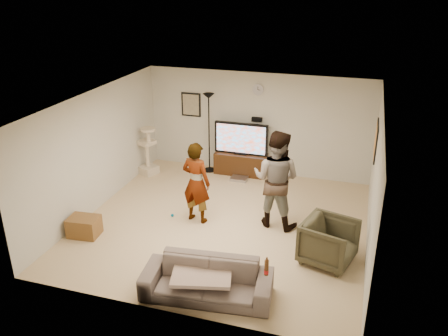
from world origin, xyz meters
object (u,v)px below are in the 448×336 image
(cat_tree, at_px, (147,151))
(sofa, at_px, (207,280))
(tv, at_px, (241,139))
(floor_lamp, at_px, (209,133))
(tv_stand, at_px, (241,164))
(person_left, at_px, (196,183))
(person_right, at_px, (276,179))
(armchair, at_px, (329,242))
(beer_bottle, at_px, (267,268))
(side_table, at_px, (84,226))

(cat_tree, xyz_separation_m, sofa, (2.95, -4.05, -0.32))
(tv, bearing_deg, floor_lamp, -176.94)
(tv_stand, distance_m, person_left, 2.61)
(person_left, bearing_deg, floor_lamp, -65.10)
(floor_lamp, height_order, person_right, floor_lamp)
(tv_stand, bearing_deg, armchair, -52.97)
(tv, height_order, cat_tree, tv)
(tv_stand, distance_m, sofa, 4.80)
(cat_tree, relative_size, beer_bottle, 4.87)
(cat_tree, bearing_deg, beer_bottle, -46.31)
(armchair, bearing_deg, beer_bottle, 168.39)
(tv, distance_m, person_right, 2.58)
(sofa, bearing_deg, person_left, 107.59)
(person_left, height_order, sofa, person_left)
(cat_tree, relative_size, person_right, 0.62)
(sofa, bearing_deg, person_right, 71.40)
(floor_lamp, bearing_deg, tv_stand, 3.06)
(person_left, bearing_deg, tv_stand, -83.33)
(cat_tree, xyz_separation_m, armchair, (4.64, -2.56, -0.22))
(tv, relative_size, armchair, 1.54)
(cat_tree, distance_m, armchair, 5.30)
(tv_stand, distance_m, side_table, 4.26)
(tv_stand, relative_size, beer_bottle, 5.11)
(sofa, bearing_deg, armchair, 35.12)
(cat_tree, bearing_deg, person_right, -23.79)
(person_right, bearing_deg, cat_tree, -14.31)
(tv_stand, height_order, person_left, person_left)
(tv, height_order, sofa, tv)
(person_right, bearing_deg, tv, -50.20)
(tv_stand, height_order, person_right, person_right)
(person_left, bearing_deg, armchair, 176.82)
(cat_tree, distance_m, beer_bottle, 5.61)
(tv, bearing_deg, beer_bottle, -70.51)
(tv_stand, xyz_separation_m, beer_bottle, (1.68, -4.74, 0.44))
(floor_lamp, distance_m, armchair, 4.60)
(floor_lamp, bearing_deg, armchair, -44.52)
(tv_stand, relative_size, floor_lamp, 0.64)
(cat_tree, distance_m, side_table, 3.07)
(floor_lamp, distance_m, side_table, 3.97)
(sofa, relative_size, armchair, 2.32)
(tv_stand, xyz_separation_m, person_left, (-0.22, -2.53, 0.57))
(cat_tree, bearing_deg, sofa, -53.90)
(armchair, bearing_deg, tv_stand, 52.66)
(tv, distance_m, person_left, 2.55)
(cat_tree, bearing_deg, side_table, -87.55)
(tv_stand, relative_size, sofa, 0.64)
(cat_tree, distance_m, person_right, 3.84)
(beer_bottle, bearing_deg, person_left, 130.76)
(tv_stand, xyz_separation_m, tv, (0.00, 0.00, 0.66))
(cat_tree, height_order, beer_bottle, cat_tree)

